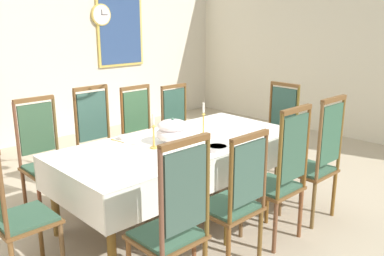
# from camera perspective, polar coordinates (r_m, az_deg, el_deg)

# --- Properties ---
(ground) EXTENTS (7.60, 6.39, 0.04)m
(ground) POSITION_cam_1_polar(r_m,az_deg,el_deg) (4.41, -3.49, -10.95)
(ground) COLOR tan
(back_wall) EXTENTS (7.60, 0.08, 3.13)m
(back_wall) POSITION_cam_1_polar(r_m,az_deg,el_deg) (6.79, -22.01, 11.04)
(back_wall) COLOR beige
(back_wall) RESTS_ON ground
(right_wall) EXTENTS (0.08, 6.39, 3.13)m
(right_wall) POSITION_cam_1_polar(r_m,az_deg,el_deg) (7.08, 21.25, 11.24)
(right_wall) COLOR beige
(right_wall) RESTS_ON ground
(dining_table) EXTENTS (2.38, 1.11, 0.75)m
(dining_table) POSITION_cam_1_polar(r_m,az_deg,el_deg) (4.00, -1.65, -2.87)
(dining_table) COLOR brown
(dining_table) RESTS_ON ground
(tablecloth) EXTENTS (2.40, 1.13, 0.32)m
(tablecloth) POSITION_cam_1_polar(r_m,az_deg,el_deg) (4.00, -1.65, -2.86)
(tablecloth) COLOR white
(tablecloth) RESTS_ON dining_table
(chair_south_a) EXTENTS (0.44, 0.42, 1.21)m
(chair_south_a) POSITION_cam_1_polar(r_m,az_deg,el_deg) (2.79, -2.60, -12.93)
(chair_south_a) COLOR brown
(chair_south_a) RESTS_ON ground
(chair_north_a) EXTENTS (0.44, 0.42, 1.16)m
(chair_north_a) POSITION_cam_1_polar(r_m,az_deg,el_deg) (4.33, -19.64, -3.68)
(chair_north_a) COLOR brown
(chair_north_a) RESTS_ON ground
(chair_south_b) EXTENTS (0.44, 0.42, 1.11)m
(chair_south_b) POSITION_cam_1_polar(r_m,az_deg,el_deg) (3.21, 5.87, -9.73)
(chair_south_b) COLOR brown
(chair_south_b) RESTS_ON ground
(chair_north_b) EXTENTS (0.44, 0.42, 1.20)m
(chair_north_b) POSITION_cam_1_polar(r_m,az_deg,el_deg) (4.60, -12.61, -1.91)
(chair_north_b) COLOR brown
(chair_north_b) RESTS_ON ground
(chair_south_c) EXTENTS (0.44, 0.42, 1.22)m
(chair_south_c) POSITION_cam_1_polar(r_m,az_deg,el_deg) (3.62, 12.00, -6.41)
(chair_south_c) COLOR brown
(chair_south_c) RESTS_ON ground
(chair_north_c) EXTENTS (0.44, 0.42, 1.14)m
(chair_north_c) POSITION_cam_1_polar(r_m,az_deg,el_deg) (4.91, -6.79, -0.82)
(chair_north_c) COLOR brown
(chair_north_c) RESTS_ON ground
(chair_south_d) EXTENTS (0.44, 0.42, 1.22)m
(chair_south_d) POSITION_cam_1_polar(r_m,az_deg,el_deg) (4.10, 16.78, -4.15)
(chair_south_d) COLOR brown
(chair_south_d) RESTS_ON ground
(chair_north_d) EXTENTS (0.44, 0.42, 1.08)m
(chair_north_d) POSITION_cam_1_polar(r_m,az_deg,el_deg) (5.27, -1.57, 0.22)
(chair_north_d) COLOR brown
(chair_north_d) RESTS_ON ground
(chair_head_west) EXTENTS (0.42, 0.44, 1.11)m
(chair_head_west) POSITION_cam_1_polar(r_m,az_deg,el_deg) (3.27, -23.27, -10.47)
(chair_head_west) COLOR brown
(chair_head_west) RESTS_ON ground
(chair_head_east) EXTENTS (0.42, 0.44, 1.14)m
(chair_head_east) POSITION_cam_1_polar(r_m,az_deg,el_deg) (5.19, 11.59, -0.14)
(chair_head_east) COLOR brown
(chair_head_east) RESTS_ON ground
(soup_tureen) EXTENTS (0.32, 0.32, 0.25)m
(soup_tureen) POSITION_cam_1_polar(r_m,az_deg,el_deg) (3.89, -2.65, -0.40)
(soup_tureen) COLOR white
(soup_tureen) RESTS_ON tablecloth
(candlestick_west) EXTENTS (0.07, 0.07, 0.32)m
(candlestick_west) POSITION_cam_1_polar(r_m,az_deg,el_deg) (3.74, -5.30, -0.94)
(candlestick_west) COLOR gold
(candlestick_west) RESTS_ON tablecloth
(candlestick_east) EXTENTS (0.07, 0.07, 0.33)m
(candlestick_east) POSITION_cam_1_polar(r_m,az_deg,el_deg) (4.15, 1.59, 0.78)
(candlestick_east) COLOR gold
(candlestick_east) RESTS_ON tablecloth
(bowl_near_left) EXTENTS (0.20, 0.20, 0.04)m
(bowl_near_left) POSITION_cam_1_polar(r_m,az_deg,el_deg) (3.71, 3.53, -2.72)
(bowl_near_left) COLOR white
(bowl_near_left) RESTS_ON tablecloth
(bowl_near_right) EXTENTS (0.14, 0.14, 0.03)m
(bowl_near_right) POSITION_cam_1_polar(r_m,az_deg,el_deg) (4.10, -9.25, -1.24)
(bowl_near_right) COLOR white
(bowl_near_right) RESTS_ON tablecloth
(spoon_primary) EXTENTS (0.04, 0.18, 0.01)m
(spoon_primary) POSITION_cam_1_polar(r_m,az_deg,el_deg) (3.82, 4.54, -2.50)
(spoon_primary) COLOR gold
(spoon_primary) RESTS_ON tablecloth
(spoon_secondary) EXTENTS (0.04, 0.18, 0.01)m
(spoon_secondary) POSITION_cam_1_polar(r_m,az_deg,el_deg) (4.07, -10.66, -1.62)
(spoon_secondary) COLOR gold
(spoon_secondary) RESTS_ON tablecloth
(mounted_clock) EXTENTS (0.36, 0.06, 0.36)m
(mounted_clock) POSITION_cam_1_polar(r_m,az_deg,el_deg) (7.30, -12.42, 14.97)
(mounted_clock) COLOR #D1B251
(framed_painting) EXTENTS (0.92, 0.05, 1.31)m
(framed_painting) POSITION_cam_1_polar(r_m,az_deg,el_deg) (7.51, -9.86, 13.39)
(framed_painting) COLOR #D1B251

